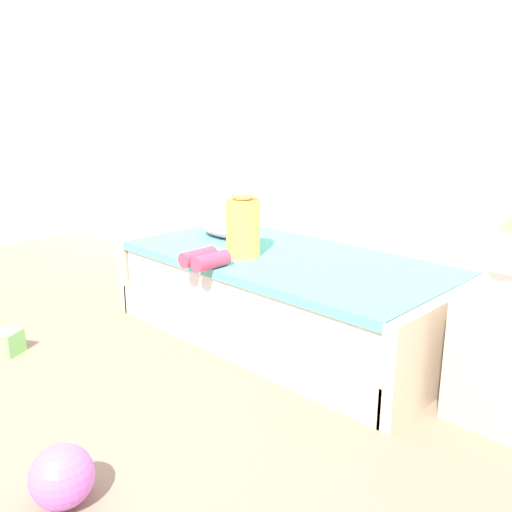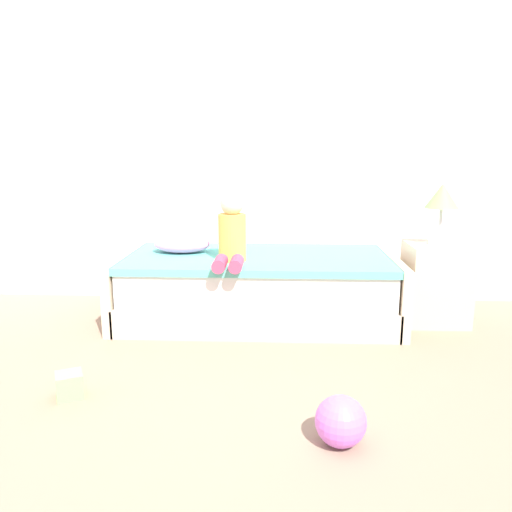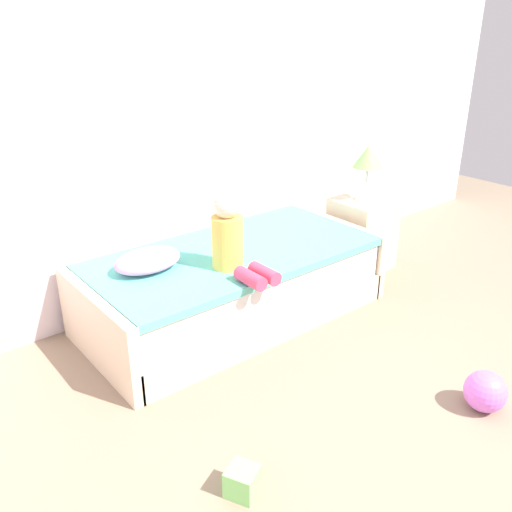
{
  "view_description": "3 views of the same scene",
  "coord_description": "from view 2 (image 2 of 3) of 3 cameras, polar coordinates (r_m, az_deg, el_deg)",
  "views": [
    {
      "loc": [
        2.03,
        -0.4,
        1.4
      ],
      "look_at": [
        -0.08,
        1.75,
        0.55
      ],
      "focal_mm": 38.97,
      "sensor_mm": 36.0,
      "label": 1
    },
    {
      "loc": [
        0.08,
        -1.68,
        1.29
      ],
      "look_at": [
        -0.08,
        1.75,
        0.55
      ],
      "focal_mm": 34.74,
      "sensor_mm": 36.0,
      "label": 2
    },
    {
      "loc": [
        -2.13,
        -0.78,
        1.98
      ],
      "look_at": [
        -0.08,
        1.75,
        0.55
      ],
      "focal_mm": 38.43,
      "sensor_mm": 36.0,
      "label": 3
    }
  ],
  "objects": [
    {
      "name": "wall_rear",
      "position": [
        4.29,
        1.63,
        14.28
      ],
      "size": [
        7.2,
        0.1,
        2.9
      ],
      "primitive_type": "cube",
      "color": "white",
      "rests_on": "ground"
    },
    {
      "name": "toy_ball",
      "position": [
        2.33,
        9.72,
        -18.25
      ],
      "size": [
        0.23,
        0.23,
        0.23
      ],
      "primitive_type": "sphere",
      "color": "#CC66D8",
      "rests_on": "ground"
    },
    {
      "name": "child_figure",
      "position": [
        3.52,
        -2.84,
        2.57
      ],
      "size": [
        0.2,
        0.51,
        0.5
      ],
      "color": "gold",
      "rests_on": "bed"
    },
    {
      "name": "pillow",
      "position": [
        3.92,
        -8.51,
        1.37
      ],
      "size": [
        0.44,
        0.3,
        0.13
      ],
      "primitive_type": "ellipsoid",
      "color": "#EA8CC6",
      "rests_on": "bed"
    },
    {
      "name": "toy_block",
      "position": [
        2.88,
        -20.68,
        -13.75
      ],
      "size": [
        0.18,
        0.18,
        0.14
      ],
      "primitive_type": "cube",
      "rotation": [
        0.0,
        0.0,
        2.03
      ],
      "color": "#7FD872",
      "rests_on": "ground"
    },
    {
      "name": "table_lamp",
      "position": [
        3.88,
        20.63,
        6.16
      ],
      "size": [
        0.24,
        0.24,
        0.45
      ],
      "color": "silver",
      "rests_on": "nightstand"
    },
    {
      "name": "ground_plane",
      "position": [
        2.12,
        -0.12,
        -25.28
      ],
      "size": [
        9.2,
        9.2,
        0.0
      ],
      "primitive_type": "plane",
      "color": "gray"
    },
    {
      "name": "bed",
      "position": [
        3.83,
        0.18,
        -3.67
      ],
      "size": [
        2.11,
        1.0,
        0.5
      ],
      "color": "beige",
      "rests_on": "ground"
    },
    {
      "name": "nightstand",
      "position": [
        3.99,
        19.95,
        -2.95
      ],
      "size": [
        0.44,
        0.44,
        0.6
      ],
      "primitive_type": "cube",
      "color": "beige",
      "rests_on": "ground"
    }
  ]
}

